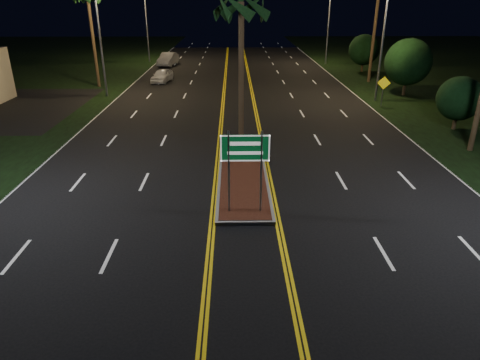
{
  "coord_description": "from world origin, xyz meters",
  "views": [
    {
      "loc": [
        -0.42,
        -11.86,
        7.8
      ],
      "look_at": [
        -0.2,
        1.74,
        1.9
      ],
      "focal_mm": 32.0,
      "sensor_mm": 36.0,
      "label": 1
    }
  ],
  "objects_px": {
    "palm_median": "(241,7)",
    "car_near": "(162,74)",
    "warning_sign": "(383,87)",
    "streetlight_left_far": "(149,14)",
    "median_island": "(242,171)",
    "streetlight_right_mid": "(379,26)",
    "shrub_mid": "(408,62)",
    "shrub_far": "(364,50)",
    "highway_sign": "(245,156)",
    "car_far": "(168,58)",
    "streetlight_right_far": "(326,15)",
    "shrub_near": "(459,99)",
    "streetlight_left_mid": "(103,25)"
  },
  "relations": [
    {
      "from": "streetlight_right_mid",
      "to": "shrub_near",
      "type": "height_order",
      "value": "streetlight_right_mid"
    },
    {
      "from": "highway_sign",
      "to": "car_far",
      "type": "distance_m",
      "value": 39.08
    },
    {
      "from": "shrub_mid",
      "to": "warning_sign",
      "type": "bearing_deg",
      "value": -128.32
    },
    {
      "from": "car_near",
      "to": "highway_sign",
      "type": "bearing_deg",
      "value": -65.75
    },
    {
      "from": "median_island",
      "to": "streetlight_right_mid",
      "type": "height_order",
      "value": "streetlight_right_mid"
    },
    {
      "from": "streetlight_left_mid",
      "to": "shrub_mid",
      "type": "relative_size",
      "value": 1.95
    },
    {
      "from": "warning_sign",
      "to": "shrub_mid",
      "type": "bearing_deg",
      "value": 62.68
    },
    {
      "from": "streetlight_left_mid",
      "to": "car_near",
      "type": "height_order",
      "value": "streetlight_left_mid"
    },
    {
      "from": "streetlight_right_mid",
      "to": "shrub_near",
      "type": "xyz_separation_m",
      "value": [
        2.89,
        -8.0,
        -3.71
      ]
    },
    {
      "from": "shrub_near",
      "to": "warning_sign",
      "type": "xyz_separation_m",
      "value": [
        -2.7,
        5.95,
        -0.49
      ]
    },
    {
      "from": "palm_median",
      "to": "car_near",
      "type": "distance_m",
      "value": 22.1
    },
    {
      "from": "shrub_near",
      "to": "highway_sign",
      "type": "bearing_deg",
      "value": -140.31
    },
    {
      "from": "shrub_mid",
      "to": "warning_sign",
      "type": "distance_m",
      "value": 5.31
    },
    {
      "from": "streetlight_left_far",
      "to": "warning_sign",
      "type": "distance_m",
      "value": 32.47
    },
    {
      "from": "highway_sign",
      "to": "shrub_mid",
      "type": "height_order",
      "value": "shrub_mid"
    },
    {
      "from": "median_island",
      "to": "streetlight_left_far",
      "type": "bearing_deg",
      "value": 106.0
    },
    {
      "from": "highway_sign",
      "to": "warning_sign",
      "type": "xyz_separation_m",
      "value": [
        10.8,
        17.15,
        -0.94
      ]
    },
    {
      "from": "streetlight_right_mid",
      "to": "shrub_mid",
      "type": "xyz_separation_m",
      "value": [
        3.39,
        2.0,
        -2.93
      ]
    },
    {
      "from": "highway_sign",
      "to": "streetlight_right_far",
      "type": "xyz_separation_m",
      "value": [
        10.61,
        39.2,
        3.25
      ]
    },
    {
      "from": "streetlight_right_far",
      "to": "car_far",
      "type": "relative_size",
      "value": 1.77
    },
    {
      "from": "streetlight_left_far",
      "to": "shrub_far",
      "type": "relative_size",
      "value": 2.27
    },
    {
      "from": "streetlight_right_mid",
      "to": "warning_sign",
      "type": "bearing_deg",
      "value": -84.79
    },
    {
      "from": "shrub_near",
      "to": "car_near",
      "type": "height_order",
      "value": "shrub_near"
    },
    {
      "from": "streetlight_left_far",
      "to": "streetlight_right_mid",
      "type": "distance_m",
      "value": 30.57
    },
    {
      "from": "palm_median",
      "to": "streetlight_right_far",
      "type": "bearing_deg",
      "value": 71.38
    },
    {
      "from": "shrub_far",
      "to": "car_near",
      "type": "xyz_separation_m",
      "value": [
        -21.11,
        -5.7,
        -1.61
      ]
    },
    {
      "from": "streetlight_right_mid",
      "to": "streetlight_right_far",
      "type": "relative_size",
      "value": 1.0
    },
    {
      "from": "shrub_near",
      "to": "median_island",
      "type": "bearing_deg",
      "value": -152.59
    },
    {
      "from": "median_island",
      "to": "car_far",
      "type": "distance_m",
      "value": 34.96
    },
    {
      "from": "car_far",
      "to": "streetlight_right_far",
      "type": "bearing_deg",
      "value": 11.43
    },
    {
      "from": "shrub_near",
      "to": "car_near",
      "type": "relative_size",
      "value": 0.76
    },
    {
      "from": "highway_sign",
      "to": "shrub_far",
      "type": "xyz_separation_m",
      "value": [
        13.8,
        33.2,
        -0.07
      ]
    },
    {
      "from": "streetlight_left_far",
      "to": "palm_median",
      "type": "distance_m",
      "value": 35.18
    },
    {
      "from": "median_island",
      "to": "palm_median",
      "type": "height_order",
      "value": "palm_median"
    },
    {
      "from": "streetlight_left_far",
      "to": "streetlight_left_mid",
      "type": "bearing_deg",
      "value": -90.0
    },
    {
      "from": "streetlight_right_far",
      "to": "warning_sign",
      "type": "height_order",
      "value": "streetlight_right_far"
    },
    {
      "from": "highway_sign",
      "to": "palm_median",
      "type": "relative_size",
      "value": 0.39
    },
    {
      "from": "palm_median",
      "to": "car_near",
      "type": "height_order",
      "value": "palm_median"
    },
    {
      "from": "streetlight_right_mid",
      "to": "streetlight_right_far",
      "type": "distance_m",
      "value": 20.0
    },
    {
      "from": "palm_median",
      "to": "warning_sign",
      "type": "xyz_separation_m",
      "value": [
        10.8,
        9.45,
        -5.82
      ]
    },
    {
      "from": "streetlight_right_far",
      "to": "palm_median",
      "type": "relative_size",
      "value": 1.08
    },
    {
      "from": "highway_sign",
      "to": "streetlight_right_far",
      "type": "height_order",
      "value": "streetlight_right_far"
    },
    {
      "from": "palm_median",
      "to": "car_far",
      "type": "bearing_deg",
      "value": 105.07
    },
    {
      "from": "streetlight_left_far",
      "to": "streetlight_right_mid",
      "type": "height_order",
      "value": "same"
    },
    {
      "from": "car_near",
      "to": "warning_sign",
      "type": "distance_m",
      "value": 20.87
    },
    {
      "from": "warning_sign",
      "to": "streetlight_left_far",
      "type": "bearing_deg",
      "value": 142.68
    },
    {
      "from": "streetlight_right_mid",
      "to": "warning_sign",
      "type": "distance_m",
      "value": 4.67
    },
    {
      "from": "streetlight_right_mid",
      "to": "median_island",
      "type": "bearing_deg",
      "value": -125.28
    },
    {
      "from": "shrub_mid",
      "to": "car_far",
      "type": "distance_m",
      "value": 28.01
    },
    {
      "from": "shrub_near",
      "to": "car_near",
      "type": "bearing_deg",
      "value": 141.94
    }
  ]
}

